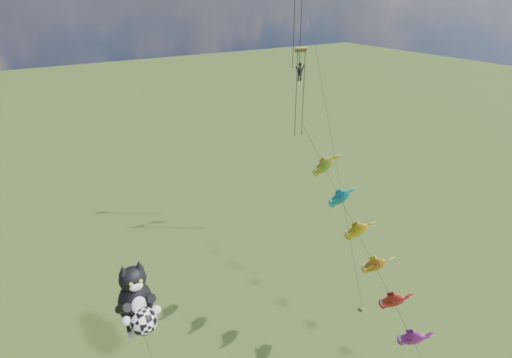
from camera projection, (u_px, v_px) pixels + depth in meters
cat_kite_rig at (137, 303)px, 25.81m from camera, size 2.43×4.15×10.21m
fish_windsock_rig at (366, 248)px, 28.59m from camera, size 1.34×15.95×15.94m
parafoil_rig at (301, 66)px, 41.58m from camera, size 5.26×17.06×27.39m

